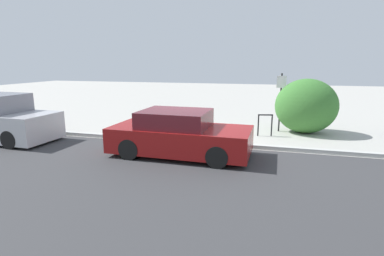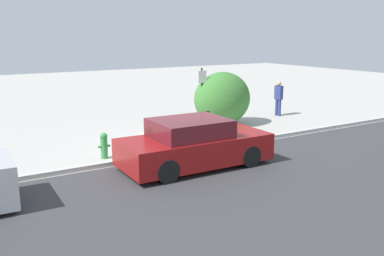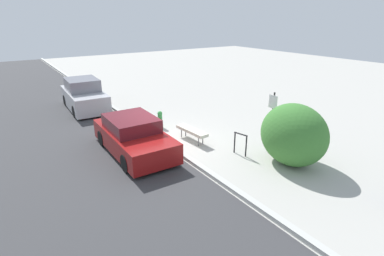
% 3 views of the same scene
% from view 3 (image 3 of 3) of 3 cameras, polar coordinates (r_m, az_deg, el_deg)
% --- Properties ---
extents(ground_plane, '(60.00, 60.00, 0.00)m').
position_cam_3_polar(ground_plane, '(11.91, -5.18, -3.08)').
color(ground_plane, '#ADAAA3').
extents(road_strip, '(60.00, 10.00, 0.01)m').
position_cam_3_polar(road_strip, '(10.74, -30.30, -8.80)').
color(road_strip, '#38383A').
rests_on(road_strip, ground_plane).
extents(curb, '(60.00, 0.20, 0.13)m').
position_cam_3_polar(curb, '(11.89, -5.19, -2.79)').
color(curb, '#B7B7B2').
rests_on(curb, ground_plane).
extents(bench, '(1.64, 0.51, 0.50)m').
position_cam_3_polar(bench, '(12.01, -0.03, -0.53)').
color(bench, '#515156').
rests_on(bench, ground_plane).
extents(bike_rack, '(0.55, 0.17, 0.83)m').
position_cam_3_polar(bike_rack, '(10.95, 9.21, -2.61)').
color(bike_rack, black).
rests_on(bike_rack, ground_plane).
extents(sign_post, '(0.36, 0.08, 2.30)m').
position_cam_3_polar(sign_post, '(10.96, 14.99, 1.90)').
color(sign_post, black).
rests_on(sign_post, ground_plane).
extents(fire_hydrant, '(0.36, 0.22, 0.77)m').
position_cam_3_polar(fire_hydrant, '(13.60, -6.10, 1.78)').
color(fire_hydrant, '#338C3F').
rests_on(fire_hydrant, ground_plane).
extents(shrub_hedge, '(2.35, 1.90, 2.11)m').
position_cam_3_polar(shrub_hedge, '(10.51, 18.76, -1.24)').
color(shrub_hedge, '#3D7A33').
rests_on(shrub_hedge, ground_plane).
extents(parked_car_near, '(4.11, 1.86, 1.34)m').
position_cam_3_polar(parked_car_near, '(11.19, -11.10, -1.55)').
color(parked_car_near, black).
rests_on(parked_car_near, ground_plane).
extents(parked_car_far, '(4.11, 1.88, 1.63)m').
position_cam_3_polar(parked_car_far, '(17.25, -19.86, 5.77)').
color(parked_car_far, black).
rests_on(parked_car_far, ground_plane).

